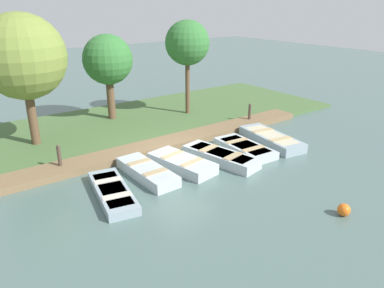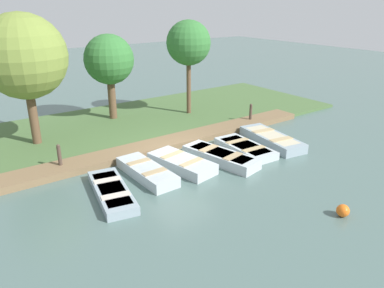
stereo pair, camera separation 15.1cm
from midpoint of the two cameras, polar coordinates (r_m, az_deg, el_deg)
ground_plane at (r=15.71m, az=-2.08°, el=-1.99°), size 80.00×80.00×0.00m
shore_bank at (r=19.76m, az=-10.33°, el=2.82°), size 8.00×24.00×0.14m
dock_walkway at (r=16.75m, az=-4.81°, el=-0.05°), size 1.27×16.32×0.27m
rowboat_0 at (r=12.89m, az=-12.35°, el=-7.15°), size 3.32×1.62×0.33m
rowboat_1 at (r=14.01m, az=-7.17°, el=-4.20°), size 2.99×1.09×0.42m
rowboat_2 at (r=14.59m, az=-1.85°, el=-2.92°), size 2.96×1.64×0.44m
rowboat_3 at (r=15.21m, az=4.07°, el=-1.93°), size 3.42×1.68×0.44m
rowboat_4 at (r=16.34m, az=7.78°, el=-0.59°), size 2.96×1.39×0.34m
rowboat_5 at (r=17.49m, az=11.71°, el=0.80°), size 3.57×1.70×0.44m
mooring_post_near at (r=15.03m, az=-19.80°, el=-2.07°), size 0.14×0.14×1.11m
mooring_post_far at (r=19.96m, az=8.55°, el=4.59°), size 0.14×0.14×1.11m
buoy at (r=12.41m, az=21.80°, el=-9.29°), size 0.39×0.39×0.39m
park_tree_far_left at (r=17.32m, az=-24.62°, el=11.93°), size 3.56×3.56×5.75m
park_tree_left at (r=20.19m, az=-12.93°, el=12.31°), size 2.57×2.57×4.58m
park_tree_center at (r=20.63m, az=-0.93°, el=15.08°), size 2.38×2.38×5.21m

